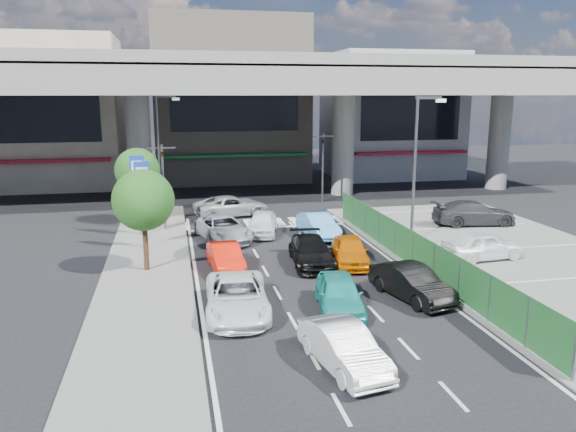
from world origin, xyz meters
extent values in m
plane|color=black|center=(0.00, 0.00, 0.00)|extent=(120.00, 120.00, 0.00)
cube|color=slate|center=(11.00, 2.00, 0.03)|extent=(12.00, 28.00, 0.06)
cube|color=slate|center=(-7.00, 4.00, 0.06)|extent=(4.00, 30.00, 0.12)
cylinder|color=slate|center=(-8.00, 22.00, 4.00)|extent=(1.80, 1.80, 8.00)
cylinder|color=slate|center=(8.00, 22.00, 4.00)|extent=(1.80, 1.80, 8.00)
cylinder|color=slate|center=(22.00, 22.00, 4.00)|extent=(1.80, 1.80, 8.00)
cube|color=slate|center=(0.00, 22.00, 9.00)|extent=(64.00, 14.00, 2.00)
cube|color=slate|center=(0.00, 15.20, 10.30)|extent=(64.00, 0.40, 0.90)
cube|color=slate|center=(0.00, 28.80, 10.30)|extent=(64.00, 0.40, 0.90)
cube|color=gray|center=(-16.00, 32.00, 6.50)|extent=(12.00, 10.00, 13.00)
cube|color=#A81426|center=(-16.00, 26.90, 2.80)|extent=(10.80, 1.60, 0.25)
cube|color=black|center=(-16.00, 26.98, 7.15)|extent=(9.60, 0.10, 5.85)
cube|color=gray|center=(0.00, 33.00, 7.50)|extent=(14.00, 10.00, 15.00)
cube|color=#156C2D|center=(0.00, 27.90, 2.80)|extent=(12.60, 1.60, 0.25)
cube|color=black|center=(0.00, 27.98, 8.25)|extent=(11.20, 0.10, 6.75)
cube|color=gray|center=(16.00, 32.00, 6.00)|extent=(12.00, 10.00, 12.00)
cube|color=#A81426|center=(16.00, 26.90, 2.80)|extent=(10.80, 1.60, 0.25)
cube|color=black|center=(16.00, 26.98, 6.60)|extent=(9.60, 0.10, 5.40)
cylinder|color=#595B60|center=(-6.20, 12.00, 2.60)|extent=(0.14, 0.14, 5.20)
cube|color=#595B60|center=(-6.20, 12.00, 5.00)|extent=(1.60, 0.08, 0.08)
imported|color=black|center=(-6.20, 12.00, 4.70)|extent=(0.26, 1.24, 0.50)
cylinder|color=#595B60|center=(5.50, 19.00, 2.60)|extent=(0.14, 0.14, 5.20)
cube|color=#595B60|center=(5.50, 19.00, 5.00)|extent=(1.60, 0.08, 0.08)
imported|color=black|center=(5.50, 19.00, 4.70)|extent=(0.26, 1.24, 0.50)
cylinder|color=#595B60|center=(7.00, 6.00, 4.00)|extent=(0.16, 0.16, 8.00)
cube|color=#595B60|center=(7.60, 6.00, 7.90)|extent=(1.40, 0.15, 0.15)
cube|color=silver|center=(8.30, 6.00, 7.75)|extent=(0.50, 0.22, 0.18)
cylinder|color=#595B60|center=(-6.50, 18.00, 4.00)|extent=(0.16, 0.16, 8.00)
cube|color=#595B60|center=(-5.90, 18.00, 7.90)|extent=(1.40, 0.15, 0.15)
cube|color=silver|center=(-5.20, 18.00, 7.75)|extent=(0.50, 0.22, 0.18)
cylinder|color=#595B60|center=(-7.20, 8.00, 1.10)|extent=(0.10, 0.10, 2.20)
cube|color=#16399C|center=(-7.20, 8.00, 3.20)|extent=(0.80, 0.12, 3.00)
cube|color=white|center=(-7.20, 7.93, 3.20)|extent=(0.60, 0.02, 2.40)
cylinder|color=#595B60|center=(-7.60, 11.00, 1.10)|extent=(0.10, 0.10, 2.20)
cube|color=#16399C|center=(-7.60, 11.00, 3.20)|extent=(0.80, 0.12, 3.00)
cube|color=white|center=(-7.60, 10.93, 3.20)|extent=(0.60, 0.02, 2.40)
cylinder|color=#382314|center=(-7.00, 4.00, 1.20)|extent=(0.24, 0.24, 2.40)
sphere|color=#164614|center=(-7.00, 4.00, 3.40)|extent=(2.80, 2.80, 2.80)
cylinder|color=#382314|center=(-7.80, 14.50, 1.20)|extent=(0.24, 0.24, 2.40)
sphere|color=#164614|center=(-7.80, 14.50, 3.40)|extent=(2.80, 2.80, 2.80)
imported|color=silver|center=(-0.85, -6.79, 0.66)|extent=(2.09, 4.16, 1.31)
imported|color=white|center=(-3.50, -1.93, 0.69)|extent=(2.65, 5.12, 1.38)
imported|color=#1FAA9F|center=(0.33, -2.45, 0.69)|extent=(2.28, 4.26, 1.38)
imported|color=black|center=(3.56, -1.79, 0.68)|extent=(2.40, 4.36, 1.36)
imported|color=red|center=(-3.40, 3.53, 0.62)|extent=(1.61, 3.87, 1.25)
imported|color=black|center=(0.74, 3.55, 0.66)|extent=(2.25, 4.71, 1.33)
imported|color=orange|center=(2.59, 3.22, 0.68)|extent=(2.35, 4.23, 1.36)
imported|color=#B4B6BC|center=(-3.00, 9.04, 0.69)|extent=(3.27, 5.33, 1.38)
imported|color=white|center=(-0.61, 9.91, 0.68)|extent=(2.53, 4.29, 1.37)
imported|color=#50A5DD|center=(2.46, 8.75, 0.69)|extent=(1.78, 4.29, 1.38)
imported|color=#9C9FA4|center=(-1.83, 15.38, 0.70)|extent=(5.41, 3.44, 1.39)
imported|color=white|center=(9.21, 2.51, 0.76)|extent=(4.25, 2.04, 1.40)
imported|color=#313237|center=(12.74, 9.50, 0.81)|extent=(5.33, 2.62, 1.49)
cone|color=#D7440B|center=(7.27, 6.22, 0.44)|extent=(0.39, 0.39, 0.75)
camera|label=1|loc=(-5.68, -21.72, 8.10)|focal=35.00mm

